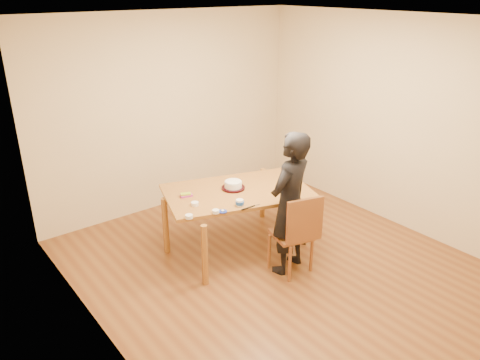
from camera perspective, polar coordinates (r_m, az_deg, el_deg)
room_shell at (r=5.12m, az=2.32°, el=4.00°), size 4.00×4.50×2.70m
dining_table at (r=5.52m, az=-0.32°, el=-1.47°), size 1.91×1.47×0.04m
dining_chair at (r=5.21m, az=6.26°, el=-6.62°), size 0.48×0.48×0.04m
cake_plate at (r=5.55m, az=-0.83°, el=-0.97°), size 0.28×0.28×0.02m
cake at (r=5.53m, az=-0.84°, el=-0.56°), size 0.21×0.21×0.07m
frosting_dome at (r=5.51m, az=-0.84°, el=-0.12°), size 0.20×0.20×0.03m
frosting_tub at (r=5.12m, az=-0.03°, el=-2.78°), size 0.08×0.08×0.07m
frosting_lid at (r=5.00m, az=-2.13°, el=-3.84°), size 0.10×0.10×0.01m
frosting_dollop at (r=5.00m, az=-2.14°, el=-3.71°), size 0.04×0.04×0.02m
ramekin_green at (r=4.97m, az=-2.97°, el=-3.85°), size 0.08×0.08×0.04m
ramekin_yellow at (r=5.15m, az=-5.52°, el=-2.90°), size 0.08×0.08×0.04m
ramekin_multi at (r=4.89m, az=-6.24°, el=-4.45°), size 0.08×0.08×0.04m
candy_box_pink at (r=5.38m, az=-6.56°, el=-1.90°), size 0.15×0.10×0.02m
candy_box_green at (r=5.37m, az=-6.64°, el=-1.71°), size 0.13×0.10×0.02m
spatula at (r=5.08m, az=1.01°, el=-3.40°), size 0.18×0.02×0.01m
person at (r=5.07m, az=6.08°, el=-2.89°), size 0.67×0.52×1.62m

